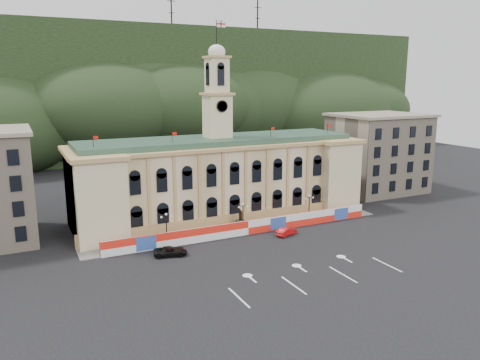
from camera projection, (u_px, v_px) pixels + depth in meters
name	position (u px, v px, depth m)	size (l,w,h in m)	color
ground	(295.00, 264.00, 68.13)	(260.00, 260.00, 0.00)	black
lane_markings	(315.00, 277.00, 63.74)	(26.00, 10.00, 0.02)	white
hill_ridge	(116.00, 99.00, 171.25)	(230.00, 80.00, 64.00)	black
city_hall	(219.00, 177.00, 90.77)	(56.20, 17.60, 37.10)	beige
side_building_right	(378.00, 153.00, 111.84)	(21.00, 17.00, 18.60)	tan
hoarding_fence	(248.00, 228.00, 81.13)	(50.00, 0.44, 2.50)	red
pavement	(241.00, 230.00, 83.71)	(56.00, 5.50, 0.16)	slate
statue	(240.00, 223.00, 83.70)	(1.40, 1.40, 3.72)	#595651
lamp_left	(166.00, 225.00, 76.41)	(1.96, 0.44, 5.15)	black
lamp_center	(243.00, 215.00, 82.43)	(1.96, 0.44, 5.15)	black
lamp_right	(309.00, 206.00, 88.44)	(1.96, 0.44, 5.15)	black
red_sedan	(286.00, 231.00, 80.82)	(4.51, 2.77, 1.40)	#B10C0C
black_suv	(170.00, 251.00, 71.34)	(5.58, 3.57, 1.43)	black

